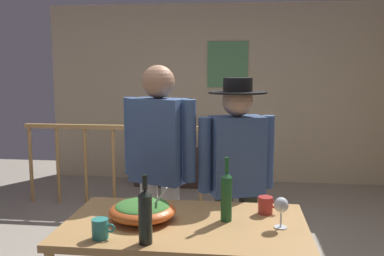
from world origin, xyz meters
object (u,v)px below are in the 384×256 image
framed_picture (228,64)px  person_standing_right (237,171)px  flat_screen_tv (168,135)px  mug_red (266,205)px  tv_console (169,167)px  wine_bottle_dark (145,215)px  wine_glass (281,206)px  person_standing_left (159,161)px  salad_bowl (143,210)px  mug_teal (101,229)px  wine_bottle_green (226,195)px  serving_table (185,236)px  stair_railing (175,157)px

framed_picture → person_standing_right: framed_picture is taller
framed_picture → flat_screen_tv: (-0.81, -0.32, -0.98)m
person_standing_right → mug_red: bearing=90.9°
tv_console → wine_bottle_dark: (0.56, -3.86, 0.69)m
flat_screen_tv → wine_glass: wine_glass is taller
wine_glass → person_standing_left: bearing=139.5°
tv_console → person_standing_right: size_ratio=0.57×
flat_screen_tv → salad_bowl: size_ratio=1.24×
tv_console → flat_screen_tv: flat_screen_tv is taller
flat_screen_tv → mug_teal: (0.32, -3.79, 0.13)m
flat_screen_tv → wine_bottle_green: size_ratio=1.29×
salad_bowl → framed_picture: bearing=85.0°
flat_screen_tv → person_standing_left: person_standing_left is taller
flat_screen_tv → mug_teal: mug_teal is taller
salad_bowl → person_standing_right: person_standing_right is taller
serving_table → flat_screen_tv: bearing=101.5°
framed_picture → mug_teal: size_ratio=5.35×
stair_railing → serving_table: size_ratio=2.14×
salad_bowl → person_standing_right: (0.52, 0.65, 0.08)m
person_standing_left → person_standing_right: (0.55, 0.00, -0.06)m
flat_screen_tv → framed_picture: bearing=21.6°
wine_bottle_dark → mug_red: wine_bottle_dark is taller
framed_picture → tv_console: bearing=-160.3°
tv_console → person_standing_right: 3.13m
wine_glass → wine_bottle_green: 0.31m
flat_screen_tv → wine_bottle_green: (0.94, -3.47, 0.23)m
tv_console → framed_picture: bearing=19.7°
wine_bottle_dark → salad_bowl: bearing=105.9°
mug_teal → stair_railing: bearing=91.5°
flat_screen_tv → mug_red: size_ratio=3.83×
stair_railing → wine_glass: size_ratio=16.97×
tv_console → mug_teal: 3.88m
tv_console → salad_bowl: bearing=-82.4°
salad_bowl → mug_red: bearing=15.1°
flat_screen_tv → salad_bowl: (0.47, -3.51, 0.14)m
flat_screen_tv → person_standing_left: bearing=-81.2°
wine_bottle_green → person_standing_left: bearing=129.6°
mug_teal → mug_red: (0.85, 0.47, 0.00)m
tv_console → wine_glass: 3.84m
person_standing_left → salad_bowl: bearing=113.0°
wine_bottle_dark → framed_picture: bearing=86.6°
serving_table → mug_teal: (-0.39, -0.27, 0.13)m
tv_console → stair_railing: bearing=-75.9°
person_standing_right → serving_table: bearing=47.1°
flat_screen_tv → wine_bottle_green: bearing=-74.8°
serving_table → wine_bottle_green: 0.33m
salad_bowl → wine_bottle_green: size_ratio=1.04×
tv_console → flat_screen_tv: bearing=-90.0°
salad_bowl → person_standing_left: (-0.03, 0.65, 0.14)m
flat_screen_tv → wine_bottle_green: 3.60m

